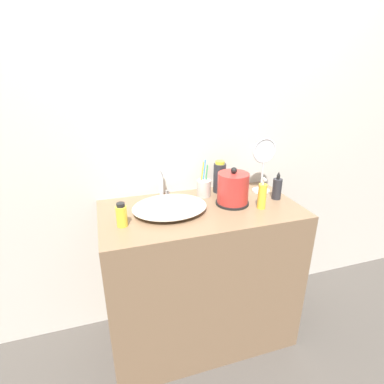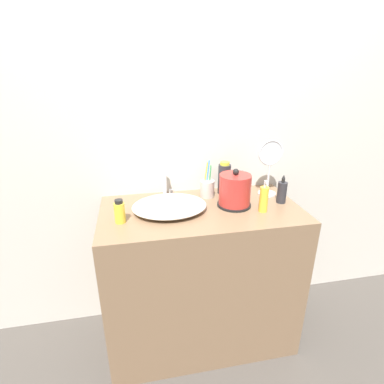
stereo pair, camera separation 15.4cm
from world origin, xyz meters
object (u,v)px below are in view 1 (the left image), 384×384
Objects in this scene: electric_kettle at (233,190)px; shampoo_bottle at (277,188)px; toothbrush_cup at (204,188)px; vanity_mirror at (263,162)px; hand_cream_bottle at (122,215)px; mouthwash_bottle at (219,177)px; lotion_bottle at (262,196)px; faucet at (163,181)px.

electric_kettle is 1.29× the size of shampoo_bottle.
electric_kettle is at bearing -53.53° from toothbrush_cup.
toothbrush_cup reaches higher than electric_kettle.
toothbrush_cup is 0.38m from vanity_mirror.
electric_kettle is 0.29m from vanity_mirror.
shampoo_bottle is 0.18m from vanity_mirror.
hand_cream_bottle is 0.87m from vanity_mirror.
toothbrush_cup reaches higher than mouthwash_bottle.
lotion_bottle reaches higher than shampoo_bottle.
faucet is 1.15× the size of shampoo_bottle.
electric_kettle reaches higher than mouthwash_bottle.
faucet is 0.89× the size of electric_kettle.
toothbrush_cup is at bearing 133.59° from lotion_bottle.
mouthwash_bottle is at bearing 90.65° from electric_kettle.
electric_kettle reaches higher than shampoo_bottle.
electric_kettle is at bearing 7.25° from hand_cream_bottle.
electric_kettle reaches higher than lotion_bottle.
electric_kettle reaches higher than hand_cream_bottle.
toothbrush_cup is (0.23, -0.04, -0.05)m from faucet.
shampoo_bottle reaches higher than hand_cream_bottle.
mouthwash_bottle is at bearing -0.58° from faucet.
lotion_bottle is 0.31m from mouthwash_bottle.
toothbrush_cup is at bearing 25.10° from hand_cream_bottle.
lotion_bottle reaches higher than hand_cream_bottle.
faucet is 0.60m from vanity_mirror.
shampoo_bottle is at bearing -22.98° from toothbrush_cup.
electric_kettle is 0.61m from hand_cream_bottle.
toothbrush_cup is 0.41m from shampoo_bottle.
hand_cream_bottle is (-0.60, -0.26, -0.04)m from mouthwash_bottle.
lotion_bottle is 0.27m from vanity_mirror.
vanity_mirror is at bearing 60.84° from lotion_bottle.
vanity_mirror is (-0.03, 0.12, 0.12)m from shampoo_bottle.
hand_cream_bottle is 0.36× the size of vanity_mirror.
shampoo_bottle is 0.34m from mouthwash_bottle.
lotion_bottle is at bearing -1.59° from hand_cream_bottle.
mouthwash_bottle is (0.34, -0.00, -0.01)m from faucet.
faucet is at bearing 151.27° from electric_kettle.
toothbrush_cup is 0.66× the size of vanity_mirror.
lotion_bottle is 1.44× the size of hand_cream_bottle.
lotion_bottle is (0.47, -0.29, -0.03)m from faucet.
electric_kettle is 1.09× the size of mouthwash_bottle.
faucet is at bearing 170.88° from toothbrush_cup.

